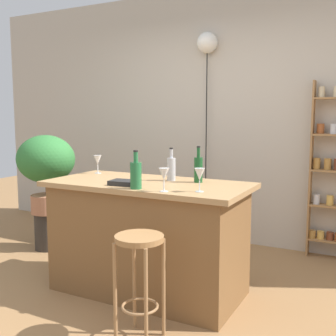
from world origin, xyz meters
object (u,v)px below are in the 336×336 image
plant_stool (48,231)px  potted_plant (46,164)px  bar_stool (140,264)px  pendant_globe_light (207,45)px  bottle_wine_red (198,169)px  wine_glass_right (164,175)px  spice_shelf (332,171)px  bottle_soda_blue (136,174)px  wine_glass_left (200,175)px  wine_glass_center (98,160)px  cookbook (124,183)px  bottle_olive_oil (171,168)px

plant_stool → potted_plant: (0.00, 0.00, 0.72)m
bar_stool → pendant_globe_light: 2.80m
plant_stool → bottle_wine_red: bearing=-8.2°
bar_stool → pendant_globe_light: pendant_globe_light is taller
bar_stool → plant_stool: bar_stool is taller
potted_plant → wine_glass_right: potted_plant is taller
spice_shelf → pendant_globe_light: (-1.34, 0.02, 1.30)m
bottle_wine_red → wine_glass_right: size_ratio=1.74×
bottle_soda_blue → wine_glass_left: 0.46m
spice_shelf → plant_stool: size_ratio=4.49×
bottle_soda_blue → wine_glass_center: 0.88m
plant_stool → wine_glass_left: (2.02, -0.64, 0.82)m
cookbook → wine_glass_left: bearing=-5.5°
spice_shelf → potted_plant: bearing=-158.2°
bar_stool → pendant_globe_light: bearing=101.9°
bottle_soda_blue → pendant_globe_light: (-0.22, 1.83, 1.17)m
bottle_wine_red → wine_glass_right: bearing=-96.2°
bar_stool → plant_stool: size_ratio=1.74×
potted_plant → spice_shelf: bearing=21.8°
plant_stool → wine_glass_center: size_ratio=2.39×
potted_plant → pendant_globe_light: bearing=39.0°
plant_stool → bottle_wine_red: (1.85, -0.27, 0.81)m
wine_glass_left → wine_glass_center: same height
potted_plant → wine_glass_left: (2.02, -0.64, 0.10)m
bar_stool → wine_glass_right: bearing=92.4°
bottle_wine_red → bottle_soda_blue: size_ratio=1.03×
potted_plant → bottle_wine_red: 1.87m
potted_plant → bar_stool: bearing=-31.1°
bottle_soda_blue → spice_shelf: bearing=58.2°
pendant_globe_light → cookbook: bearing=-88.3°
plant_stool → wine_glass_center: bearing=-15.1°
bottle_olive_oil → wine_glass_left: (0.40, -0.35, 0.02)m
bar_stool → potted_plant: bearing=148.9°
plant_stool → bottle_soda_blue: bearing=-25.1°
wine_glass_left → cookbook: bearing=-179.6°
wine_glass_left → wine_glass_center: size_ratio=1.00×
bottle_wine_red → potted_plant: bearing=171.8°
potted_plant → wine_glass_right: 1.95m
bar_stool → wine_glass_right: wine_glass_right is taller
bar_stool → wine_glass_right: size_ratio=4.16×
spice_shelf → wine_glass_right: spice_shelf is taller
wine_glass_center → cookbook: size_ratio=0.78×
bottle_soda_blue → pendant_globe_light: pendant_globe_light is taller
wine_glass_left → spice_shelf: bearing=68.5°
plant_stool → pendant_globe_light: size_ratio=0.17×
potted_plant → wine_glass_right: (1.80, -0.74, 0.10)m
spice_shelf → wine_glass_center: spice_shelf is taller
wine_glass_left → pendant_globe_light: bearing=111.1°
spice_shelf → bottle_olive_oil: 1.74m
plant_stool → wine_glass_right: bearing=-22.3°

